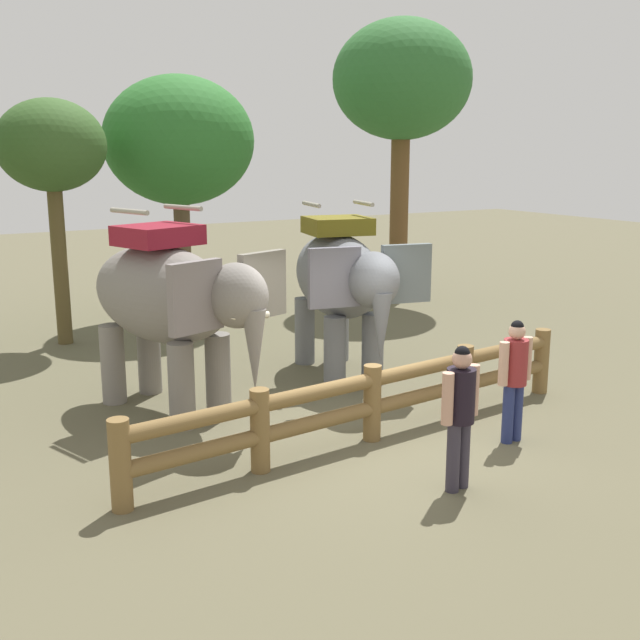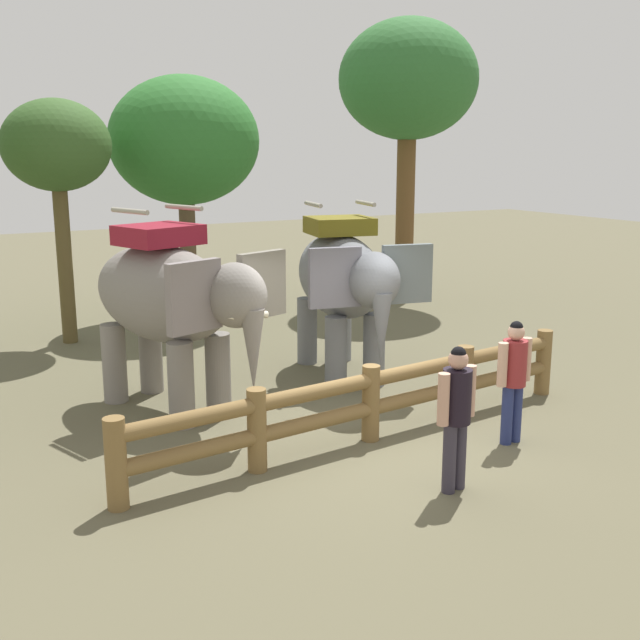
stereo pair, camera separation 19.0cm
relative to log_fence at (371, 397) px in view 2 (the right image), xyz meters
name	(u,v)px [view 2 (the right image)]	position (x,y,z in m)	size (l,w,h in m)	color
ground_plane	(379,445)	(0.00, -0.22, -0.61)	(60.00, 60.00, 0.00)	brown
log_fence	(371,397)	(0.00, 0.00, 0.00)	(7.30, 0.96, 1.05)	brown
elephant_near_left	(171,300)	(-1.92, 2.43, 1.11)	(2.50, 3.65, 3.05)	gray
elephant_center	(344,281)	(1.20, 2.72, 1.08)	(2.16, 3.57, 3.00)	slate
tourist_woman_in_black	(456,408)	(-0.01, -1.79, 0.39)	(0.60, 0.40, 1.72)	#332E3C
tourist_man_in_blue	(514,373)	(1.60, -0.99, 0.36)	(0.59, 0.36, 1.68)	navy
tree_back_center	(184,142)	(0.51, 8.50, 3.40)	(3.33, 3.33, 5.46)	brown
tree_far_right	(57,149)	(-2.41, 7.55, 3.25)	(2.09, 2.09, 4.82)	brown
tree_deep_back	(408,83)	(6.14, 7.92, 4.84)	(3.44, 3.44, 7.00)	brown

